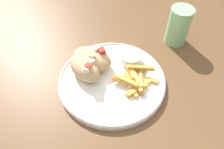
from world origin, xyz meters
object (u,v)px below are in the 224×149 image
sauce_ramekin (131,57)px  pita_sandwich_far (92,58)px  plate (112,80)px  fries_pile (135,79)px  water_glass (178,27)px  pita_sandwich_near (85,67)px

sauce_ramekin → pita_sandwich_far: bearing=-150.1°
plate → sauce_ramekin: bearing=73.2°
plate → pita_sandwich_far: bearing=159.8°
fries_pile → water_glass: (0.06, 0.22, 0.03)m
pita_sandwich_far → plate: bearing=-17.8°
plate → pita_sandwich_far: 0.08m
plate → pita_sandwich_near: bearing=-171.1°
pita_sandwich_near → fries_pile: pita_sandwich_near is taller
sauce_ramekin → pita_sandwich_near: bearing=-136.4°
pita_sandwich_near → sauce_ramekin: pita_sandwich_near is taller
pita_sandwich_far → fries_pile: bearing=-1.9°
plate → water_glass: (0.12, 0.24, 0.04)m
sauce_ramekin → water_glass: size_ratio=0.55×
plate → pita_sandwich_near: pita_sandwich_near is taller
pita_sandwich_near → water_glass: (0.19, 0.25, 0.01)m
fries_pile → sauce_ramekin: sauce_ramekin is taller
fries_pile → sauce_ramekin: bearing=118.1°
fries_pile → water_glass: 0.23m
sauce_ramekin → plate: bearing=-106.8°
pita_sandwich_near → water_glass: 0.32m
pita_sandwich_far → water_glass: bearing=50.5°
pita_sandwich_near → pita_sandwich_far: bearing=113.7°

